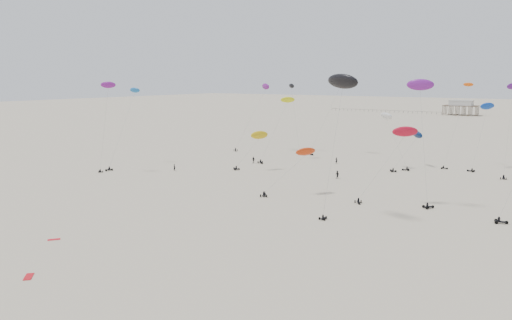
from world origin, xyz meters
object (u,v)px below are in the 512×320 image
Objects in this scene: pavilion_main at (461,109)px; rig_0 at (259,100)px; rig_9 at (484,118)px; spectator_0 at (175,171)px; rig_4 at (396,145)px.

rig_0 is (-23.62, -208.36, 12.74)m from pavilion_main.
rig_9 is 8.91× the size of spectator_0.
spectator_0 is (-66.52, -48.65, -13.44)m from rig_9.
rig_0 reaches higher than rig_4.
rig_0 is at bearing -67.15° from rig_4.
rig_4 is at bearing -171.80° from spectator_0.
pavilion_main is 209.11m from rig_9.
pavilion_main is 1.33× the size of rig_4.
rig_0 is 76.71m from rig_4.
spectator_0 is at bearing 135.86° from rig_9.
rig_4 is at bearing -81.68° from pavilion_main.
rig_4 reaches higher than pavilion_main.
rig_9 is (68.55, 4.34, -3.52)m from rig_0.
rig_0 reaches higher than rig_9.
pavilion_main is 1.14× the size of rig_9.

